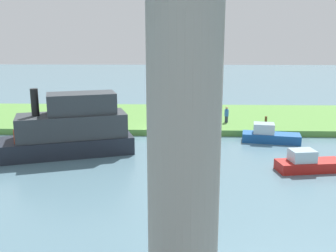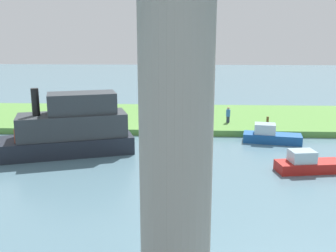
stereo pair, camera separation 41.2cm
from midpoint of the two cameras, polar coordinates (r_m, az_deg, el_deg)
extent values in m
plane|color=slate|center=(31.37, 0.52, -1.49)|extent=(160.00, 160.00, 0.00)
cube|color=#5B9342|center=(37.15, 0.89, 1.22)|extent=(80.00, 12.00, 0.50)
cylinder|color=#9E998E|center=(11.32, 2.23, 0.24)|extent=(2.19, 2.19, 10.77)
cylinder|color=#2D334C|center=(34.36, 9.15, 0.96)|extent=(0.29, 0.29, 0.55)
cylinder|color=blue|center=(34.24, 9.18, 1.90)|extent=(0.50, 0.50, 0.60)
sphere|color=tan|center=(34.16, 9.21, 2.59)|extent=(0.24, 0.24, 0.24)
cylinder|color=brown|center=(33.74, 14.76, 0.67)|extent=(0.20, 0.20, 0.79)
cube|color=#1E232D|center=(27.44, -14.31, -2.76)|extent=(9.44, 5.65, 1.19)
cube|color=#33383D|center=(27.11, -13.42, 0.14)|extent=(7.65, 4.80, 1.59)
cube|color=#33383D|center=(26.86, -12.11, 3.34)|extent=(4.96, 3.56, 1.39)
cylinder|color=black|center=(26.82, -18.51, 3.37)|extent=(0.50, 0.50, 1.79)
cube|color=#D84C2D|center=(27.26, -19.45, -0.94)|extent=(2.07, 2.20, 0.90)
cube|color=#195199|center=(30.55, 15.44, -1.72)|extent=(4.48, 2.26, 0.67)
cube|color=silver|center=(30.36, 14.44, -0.37)|extent=(1.73, 1.47, 0.76)
cube|color=red|center=(24.81, 20.56, -5.59)|extent=(4.12, 2.00, 0.61)
cube|color=silver|center=(24.39, 19.58, -4.20)|extent=(1.58, 1.33, 0.70)
camera|label=1|loc=(0.21, -89.55, 0.11)|focal=41.45mm
camera|label=2|loc=(0.21, 90.45, -0.11)|focal=41.45mm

